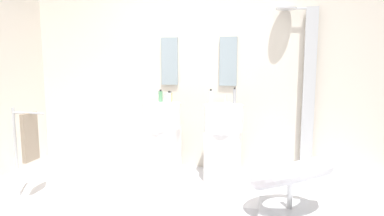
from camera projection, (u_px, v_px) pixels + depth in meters
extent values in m
cube|color=beige|center=(199.00, 70.00, 4.61)|extent=(4.80, 0.10, 2.60)
cube|color=white|center=(162.00, 151.00, 4.41)|extent=(0.40, 0.40, 0.59)
cylinder|color=white|center=(162.00, 116.00, 4.35)|extent=(0.46, 0.46, 0.31)
cylinder|color=#B7BABF|center=(164.00, 98.00, 4.44)|extent=(0.02, 0.02, 0.10)
cube|color=white|center=(223.00, 155.00, 4.24)|extent=(0.40, 0.40, 0.59)
cylinder|color=white|center=(224.00, 118.00, 4.18)|extent=(0.46, 0.46, 0.31)
cylinder|color=#B7BABF|center=(225.00, 99.00, 4.27)|extent=(0.02, 0.02, 0.10)
cube|color=#8C9EA8|center=(170.00, 61.00, 4.62)|extent=(0.22, 0.03, 0.62)
cube|color=#8C9EA8|center=(228.00, 61.00, 4.45)|extent=(0.22, 0.03, 0.62)
cube|color=#B7BABF|center=(309.00, 94.00, 4.23)|extent=(0.14, 0.08, 2.05)
cylinder|color=#B7BABF|center=(299.00, 9.00, 4.11)|extent=(0.30, 0.02, 0.02)
cylinder|color=#B7BABF|center=(286.00, 9.00, 4.11)|extent=(0.24, 0.24, 0.02)
cube|color=#B7BABF|center=(289.00, 211.00, 3.28)|extent=(0.56, 0.50, 0.06)
cylinder|color=#B7BABF|center=(290.00, 194.00, 3.26)|extent=(0.05, 0.05, 0.34)
torus|color=silver|center=(291.00, 173.00, 3.23)|extent=(1.10, 1.10, 0.49)
cylinder|color=#B7BABF|center=(16.00, 153.00, 3.66)|extent=(0.03, 0.03, 0.95)
cylinder|color=#B7BABF|center=(28.00, 113.00, 3.57)|extent=(0.36, 0.02, 0.02)
cube|color=gray|center=(30.00, 137.00, 3.60)|extent=(0.04, 0.22, 0.50)
cylinder|color=#C68C38|center=(171.00, 98.00, 4.36)|extent=(0.04, 0.04, 0.12)
cylinder|color=black|center=(171.00, 92.00, 4.35)|extent=(0.02, 0.02, 0.02)
cylinder|color=silver|center=(211.00, 97.00, 4.20)|extent=(0.04, 0.04, 0.16)
cylinder|color=black|center=(211.00, 90.00, 4.19)|extent=(0.02, 0.02, 0.02)
cylinder|color=white|center=(169.00, 98.00, 4.23)|extent=(0.05, 0.05, 0.14)
cylinder|color=black|center=(169.00, 92.00, 4.22)|extent=(0.03, 0.03, 0.02)
cylinder|color=#99999E|center=(235.00, 96.00, 4.24)|extent=(0.04, 0.04, 0.18)
cylinder|color=black|center=(235.00, 88.00, 4.23)|extent=(0.02, 0.02, 0.02)
cylinder|color=#59996B|center=(161.00, 96.00, 4.44)|extent=(0.05, 0.05, 0.13)
cylinder|color=black|center=(161.00, 90.00, 4.43)|extent=(0.03, 0.03, 0.02)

